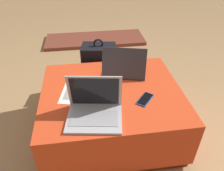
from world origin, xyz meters
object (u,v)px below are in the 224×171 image
backpack (99,70)px  laptop_near (95,109)px  cell_phone (145,99)px  laptop_far (124,68)px  paper_sheet (77,91)px

backpack → laptop_near: bearing=92.7°
cell_phone → laptop_far: bearing=143.9°
laptop_near → paper_sheet: 0.29m
laptop_near → cell_phone: bearing=25.8°
laptop_near → laptop_far: 0.51m
laptop_near → laptop_far: laptop_near is taller
backpack → laptop_far: bearing=124.1°
laptop_near → laptop_far: (0.26, 0.44, -0.00)m
cell_phone → backpack: 0.76m
cell_phone → paper_sheet: bearing=-159.7°
cell_phone → paper_sheet: size_ratio=0.46×
laptop_far → cell_phone: 0.35m
laptop_far → paper_sheet: bearing=39.7°
laptop_far → paper_sheet: (-0.36, -0.17, -0.05)m
paper_sheet → cell_phone: bearing=-8.5°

